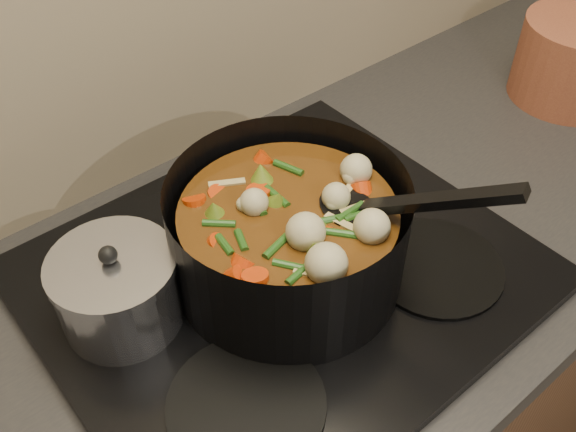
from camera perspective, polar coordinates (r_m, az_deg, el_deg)
stovetop at (r=0.87m, az=-0.44°, el=-5.12°), size 0.62×0.54×0.03m
stockpot at (r=0.81m, az=0.05°, el=-1.77°), size 0.35×0.40×0.22m
saucepan at (r=0.80m, az=-14.88°, el=-6.38°), size 0.15×0.15×0.12m
terracotta_crock at (r=1.29m, az=24.17°, el=12.52°), size 0.27×0.27×0.15m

